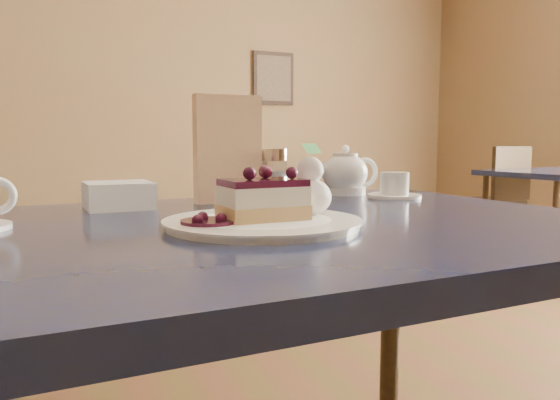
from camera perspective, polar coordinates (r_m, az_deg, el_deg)
name	(u,v)px	position (r m, az deg, el deg)	size (l,w,h in m)	color
main_table	(250,272)	(0.93, -3.15, -7.49)	(1.33, 0.92, 0.80)	#151A41
dessert_plate	(263,223)	(0.86, -1.81, -2.44)	(0.31, 0.31, 0.01)	white
cheesecake_slice	(263,200)	(0.86, -1.82, 0.04)	(0.13, 0.10, 0.06)	tan
whipped_cream	(310,197)	(0.91, 3.14, 0.33)	(0.07, 0.07, 0.06)	white
berry_sauce	(209,222)	(0.83, -7.44, -2.27)	(0.09, 0.09, 0.01)	black
tea_set	(354,177)	(1.39, 7.77, 2.42)	(0.25, 0.24, 0.11)	white
menu_card	(228,149)	(1.21, -5.46, 5.30)	(0.15, 0.03, 0.24)	beige
sugar_shaker	(274,174)	(1.25, -0.68, 2.73)	(0.06, 0.06, 0.12)	white
napkin_stack	(119,195)	(1.15, -16.51, 0.48)	(0.13, 0.13, 0.05)	white
bg_table_far_right	(557,260)	(4.51, 26.94, -5.64)	(1.02, 1.77, 1.17)	#151A41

